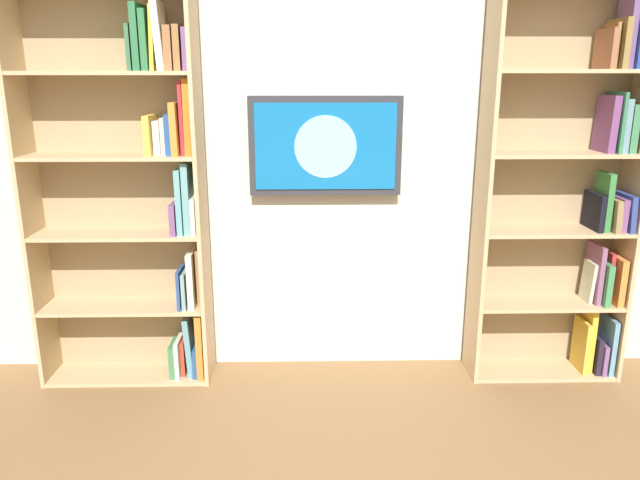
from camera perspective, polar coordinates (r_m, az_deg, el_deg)
wall_back at (r=3.40m, az=1.61°, el=9.53°), size 4.52×0.06×2.70m
bookshelf_left at (r=3.59m, az=23.04°, el=4.18°), size 0.85×0.28×2.16m
bookshelf_right at (r=3.40m, az=-16.99°, el=4.52°), size 0.94×0.28×2.15m
wall_mounted_tv at (r=3.32m, az=0.51°, el=8.95°), size 0.84×0.07×0.54m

